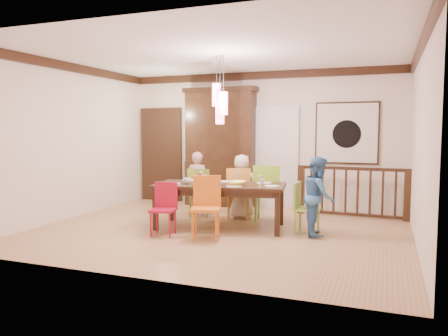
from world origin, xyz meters
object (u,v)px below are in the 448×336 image
(chair_far_left, at_px, (201,189))
(person_end_right, at_px, (318,196))
(china_hutch, at_px, (220,147))
(person_far_left, at_px, (198,184))
(dining_table, at_px, (220,189))
(chair_end_right, at_px, (307,205))
(person_far_mid, at_px, (242,186))
(balustrade, at_px, (352,191))

(chair_far_left, xyz_separation_m, person_end_right, (2.36, -0.78, 0.09))
(china_hutch, distance_m, person_far_left, 1.40)
(dining_table, xyz_separation_m, person_end_right, (1.65, 0.03, -0.04))
(person_far_left, bearing_deg, person_end_right, 162.14)
(person_end_right, bearing_deg, chair_far_left, 59.32)
(chair_end_right, xyz_separation_m, person_far_mid, (-1.37, 0.84, 0.13))
(china_hutch, bearing_deg, person_far_mid, -53.20)
(balustrade, bearing_deg, dining_table, -136.31)
(dining_table, height_order, person_far_left, person_far_left)
(person_far_left, xyz_separation_m, person_far_mid, (0.89, 0.04, -0.02))
(dining_table, xyz_separation_m, person_far_left, (-0.80, 0.86, -0.05))
(chair_far_left, bearing_deg, balustrade, -170.06)
(person_far_left, xyz_separation_m, person_end_right, (2.45, -0.83, 0.00))
(chair_far_left, xyz_separation_m, person_far_mid, (0.80, 0.09, 0.07))
(balustrade, bearing_deg, chair_end_right, -105.38)
(balustrade, relative_size, person_end_right, 1.67)
(chair_far_left, bearing_deg, chair_end_right, 152.18)
(chair_far_left, relative_size, person_far_left, 0.75)
(china_hutch, bearing_deg, chair_far_left, -86.18)
(person_end_right, bearing_deg, dining_table, 78.74)
(dining_table, relative_size, person_end_right, 1.84)
(person_far_left, bearing_deg, chair_end_right, 161.48)
(person_far_left, bearing_deg, person_far_mid, -176.38)
(dining_table, bearing_deg, chair_far_left, 122.23)
(chair_far_left, relative_size, person_far_mid, 0.77)
(dining_table, bearing_deg, balustrade, 31.80)
(balustrade, xyz_separation_m, person_far_mid, (-1.93, -0.84, 0.10))
(dining_table, bearing_deg, person_end_right, -7.76)
(chair_end_right, bearing_deg, chair_far_left, 74.79)
(chair_end_right, relative_size, balustrade, 0.39)
(person_far_mid, bearing_deg, balustrade, -177.40)
(balustrade, distance_m, person_far_left, 2.96)
(balustrade, distance_m, person_far_mid, 2.11)
(dining_table, xyz_separation_m, china_hutch, (-0.79, 2.09, 0.62))
(dining_table, relative_size, china_hutch, 0.89)
(dining_table, xyz_separation_m, balustrade, (2.03, 1.74, -0.17))
(person_far_mid, bearing_deg, china_hutch, -74.11)
(china_hutch, relative_size, balustrade, 1.23)
(dining_table, distance_m, chair_end_right, 1.48)
(china_hutch, relative_size, person_far_left, 2.07)
(chair_end_right, relative_size, china_hutch, 0.32)
(chair_far_left, height_order, person_end_right, person_end_right)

